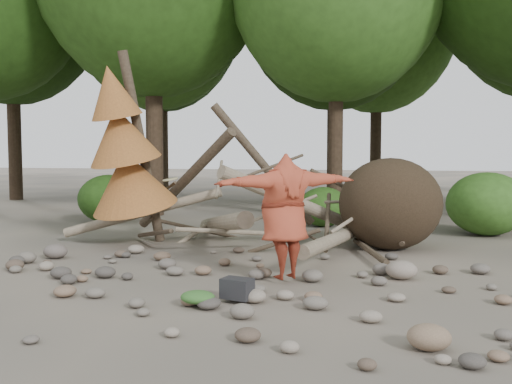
# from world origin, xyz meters

# --- Properties ---
(ground) EXTENTS (120.00, 120.00, 0.00)m
(ground) POSITION_xyz_m (0.00, 0.00, 0.00)
(ground) COLOR #514C44
(ground) RESTS_ON ground
(deadfall_pile) EXTENTS (8.55, 5.24, 3.30)m
(deadfall_pile) POSITION_xyz_m (2.02, 4.24, 0.95)
(deadfall_pile) COLOR #332619
(deadfall_pile) RESTS_ON ground
(dead_conifer) EXTENTS (2.06, 2.16, 4.35)m
(dead_conifer) POSITION_xyz_m (-3.12, 3.37, 2.11)
(dead_conifer) COLOR #4C3F30
(dead_conifer) RESTS_ON ground
(bush_left) EXTENTS (1.80, 1.80, 1.44)m
(bush_left) POSITION_xyz_m (-5.50, 7.20, 0.72)
(bush_left) COLOR #224612
(bush_left) RESTS_ON ground
(bush_mid) EXTENTS (1.40, 1.40, 1.12)m
(bush_mid) POSITION_xyz_m (0.80, 7.80, 0.56)
(bush_mid) COLOR #2D5819
(bush_mid) RESTS_ON ground
(bush_right) EXTENTS (2.00, 2.00, 1.60)m
(bush_right) POSITION_xyz_m (5.00, 7.00, 0.80)
(bush_right) COLOR #376920
(bush_right) RESTS_ON ground
(frisbee_thrower) EXTENTS (3.31, 2.04, 2.00)m
(frisbee_thrower) POSITION_xyz_m (0.93, 0.66, 1.08)
(frisbee_thrower) COLOR #A03A24
(frisbee_thrower) RESTS_ON ground
(backpack) EXTENTS (0.48, 0.38, 0.28)m
(backpack) POSITION_xyz_m (0.49, -0.66, 0.14)
(backpack) COLOR black
(backpack) RESTS_ON ground
(cloth_green) EXTENTS (0.48, 0.40, 0.18)m
(cloth_green) POSITION_xyz_m (0.03, -1.01, 0.09)
(cloth_green) COLOR #315F26
(cloth_green) RESTS_ON ground
(cloth_orange) EXTENTS (0.31, 0.25, 0.11)m
(cloth_orange) POSITION_xyz_m (0.51, -0.45, 0.06)
(cloth_orange) COLOR #B9501F
(cloth_orange) RESTS_ON ground
(boulder_front_right) EXTENTS (0.47, 0.42, 0.28)m
(boulder_front_right) POSITION_xyz_m (2.97, -2.06, 0.14)
(boulder_front_right) COLOR #826851
(boulder_front_right) RESTS_ON ground
(boulder_mid_right) EXTENTS (0.52, 0.47, 0.31)m
(boulder_mid_right) POSITION_xyz_m (2.77, 1.36, 0.16)
(boulder_mid_right) COLOR gray
(boulder_mid_right) RESTS_ON ground
(boulder_mid_left) EXTENTS (0.47, 0.43, 0.28)m
(boulder_mid_left) POSITION_xyz_m (-3.86, 1.75, 0.14)
(boulder_mid_left) COLOR #645B55
(boulder_mid_left) RESTS_ON ground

